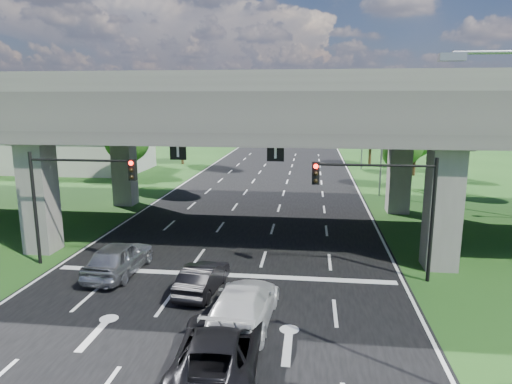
% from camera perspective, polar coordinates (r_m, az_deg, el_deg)
% --- Properties ---
extents(ground, '(160.00, 160.00, 0.00)m').
position_cam_1_polar(ground, '(20.05, -6.24, -14.03)').
color(ground, '#1A4315').
rests_on(ground, ground).
extents(road, '(18.00, 120.00, 0.03)m').
position_cam_1_polar(road, '(29.21, -1.78, -5.61)').
color(road, black).
rests_on(road, ground).
extents(overpass, '(80.00, 15.00, 10.00)m').
position_cam_1_polar(overpass, '(29.90, -1.29, 10.18)').
color(overpass, '#383633').
rests_on(overpass, ground).
extents(warehouse, '(20.00, 10.00, 4.00)m').
position_cam_1_polar(warehouse, '(61.03, -22.91, 4.40)').
color(warehouse, '#9E9E99').
rests_on(warehouse, ground).
extents(signal_right, '(5.76, 0.54, 6.00)m').
position_cam_1_polar(signal_right, '(22.27, 15.98, -0.42)').
color(signal_right, black).
rests_on(signal_right, ground).
extents(signal_left, '(5.76, 0.54, 6.00)m').
position_cam_1_polar(signal_left, '(25.09, -22.01, 0.49)').
color(signal_left, black).
rests_on(signal_left, ground).
extents(streetlight_far, '(3.38, 0.25, 10.00)m').
position_cam_1_polar(streetlight_far, '(42.08, 15.02, 7.37)').
color(streetlight_far, gray).
rests_on(streetlight_far, ground).
extents(streetlight_beyond, '(3.38, 0.25, 10.00)m').
position_cam_1_polar(streetlight_beyond, '(57.94, 12.85, 8.51)').
color(streetlight_beyond, gray).
rests_on(streetlight_beyond, ground).
extents(tree_left_near, '(4.50, 4.50, 7.80)m').
position_cam_1_polar(tree_left_near, '(47.40, -15.80, 6.50)').
color(tree_left_near, black).
rests_on(tree_left_near, ground).
extents(tree_left_mid, '(3.91, 3.90, 6.76)m').
position_cam_1_polar(tree_left_mid, '(55.96, -15.47, 6.57)').
color(tree_left_mid, black).
rests_on(tree_left_mid, ground).
extents(tree_left_far, '(4.80, 4.80, 8.32)m').
position_cam_1_polar(tree_left_far, '(62.12, -9.26, 8.18)').
color(tree_left_far, black).
rests_on(tree_left_far, ground).
extents(tree_right_near, '(4.20, 4.20, 7.28)m').
position_cam_1_polar(tree_right_near, '(46.61, 17.87, 5.91)').
color(tree_right_near, black).
rests_on(tree_right_near, ground).
extents(tree_right_mid, '(3.91, 3.90, 6.76)m').
position_cam_1_polar(tree_right_mid, '(55.04, 19.39, 6.26)').
color(tree_right_mid, black).
rests_on(tree_right_mid, ground).
extents(tree_right_far, '(4.50, 4.50, 7.80)m').
position_cam_1_polar(tree_right_far, '(62.19, 14.24, 7.68)').
color(tree_right_far, black).
rests_on(tree_right_far, ground).
extents(car_silver, '(2.21, 5.01, 1.68)m').
position_cam_1_polar(car_silver, '(23.92, -16.75, -7.90)').
color(car_silver, '#A6A7AD').
rests_on(car_silver, road).
extents(car_dark, '(1.82, 4.17, 1.33)m').
position_cam_1_polar(car_dark, '(21.09, -6.69, -10.64)').
color(car_dark, black).
rests_on(car_dark, road).
extents(car_white, '(2.59, 5.68, 1.61)m').
position_cam_1_polar(car_white, '(18.09, -1.63, -13.98)').
color(car_white, '#B4B4B4').
rests_on(car_white, road).
extents(car_trailing, '(2.91, 5.83, 1.58)m').
position_cam_1_polar(car_trailing, '(15.28, -4.76, -19.25)').
color(car_trailing, black).
rests_on(car_trailing, road).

